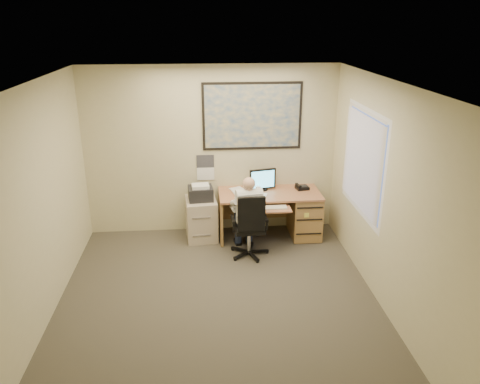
{
  "coord_description": "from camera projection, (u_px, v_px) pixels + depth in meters",
  "views": [
    {
      "loc": [
        -0.16,
        -4.96,
        3.35
      ],
      "look_at": [
        0.38,
        1.3,
        0.99
      ],
      "focal_mm": 35.0,
      "sensor_mm": 36.0,
      "label": 1
    }
  ],
  "objects": [
    {
      "name": "window_blinds",
      "position": [
        363.0,
        162.0,
        6.18
      ],
      "size": [
        0.06,
        1.4,
        1.3
      ],
      "primitive_type": null,
      "color": "beige",
      "rests_on": "room_shell"
    },
    {
      "name": "wall_calendar",
      "position": [
        205.0,
        168.0,
        7.52
      ],
      "size": [
        0.28,
        0.01,
        0.42
      ],
      "primitive_type": "cube",
      "color": "white",
      "rests_on": "room_shell"
    },
    {
      "name": "desk",
      "position": [
        290.0,
        210.0,
        7.54
      ],
      "size": [
        1.6,
        0.97,
        1.09
      ],
      "color": "#B3734C",
      "rests_on": "ground"
    },
    {
      "name": "world_map",
      "position": [
        252.0,
        116.0,
        7.29
      ],
      "size": [
        1.56,
        0.03,
        1.06
      ],
      "primitive_type": "cube",
      "color": "#1E4C93",
      "rests_on": "room_shell"
    },
    {
      "name": "room_shell",
      "position": [
        217.0,
        204.0,
        5.35
      ],
      "size": [
        4.0,
        4.5,
        2.7
      ],
      "color": "#3E3A30",
      "rests_on": "ground"
    },
    {
      "name": "office_chair",
      "position": [
        249.0,
        238.0,
        6.9
      ],
      "size": [
        0.62,
        0.62,
        1.0
      ],
      "rotation": [
        0.0,
        0.0,
        0.04
      ],
      "color": "black",
      "rests_on": "ground"
    },
    {
      "name": "person",
      "position": [
        249.0,
        217.0,
        6.86
      ],
      "size": [
        0.58,
        0.76,
        1.21
      ],
      "primitive_type": null,
      "rotation": [
        0.0,
        0.0,
        0.14
      ],
      "color": "silver",
      "rests_on": "office_chair"
    },
    {
      "name": "filing_cabinet",
      "position": [
        201.0,
        215.0,
        7.45
      ],
      "size": [
        0.52,
        0.6,
        0.92
      ],
      "rotation": [
        0.0,
        0.0,
        0.09
      ],
      "color": "#BEAE99",
      "rests_on": "ground"
    }
  ]
}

